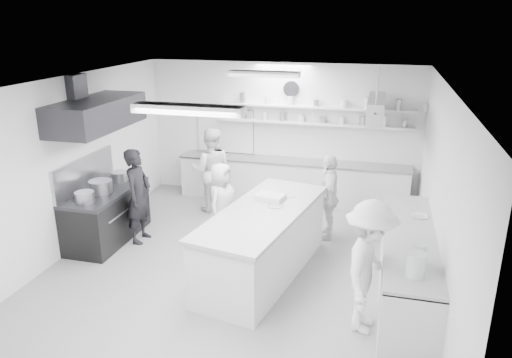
% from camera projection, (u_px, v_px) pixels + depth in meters
% --- Properties ---
extents(floor, '(6.00, 7.00, 0.02)m').
position_uv_depth(floor, '(237.00, 267.00, 8.06)').
color(floor, gray).
rests_on(floor, ground).
extents(ceiling, '(6.00, 7.00, 0.02)m').
position_uv_depth(ceiling, '(235.00, 83.00, 7.10)').
color(ceiling, white).
rests_on(ceiling, wall_back).
extents(wall_back, '(6.00, 0.04, 3.00)m').
position_uv_depth(wall_back, '(282.00, 131.00, 10.79)').
color(wall_back, silver).
rests_on(wall_back, floor).
extents(wall_front, '(6.00, 0.04, 3.00)m').
position_uv_depth(wall_front, '(123.00, 302.00, 4.37)').
color(wall_front, silver).
rests_on(wall_front, floor).
extents(wall_left, '(0.04, 7.00, 3.00)m').
position_uv_depth(wall_left, '(68.00, 166.00, 8.29)').
color(wall_left, silver).
rests_on(wall_left, floor).
extents(wall_right, '(0.04, 7.00, 3.00)m').
position_uv_depth(wall_right, '(440.00, 198.00, 6.86)').
color(wall_right, silver).
rests_on(wall_right, floor).
extents(stove, '(0.80, 1.80, 0.90)m').
position_uv_depth(stove, '(107.00, 217.00, 8.90)').
color(stove, black).
rests_on(stove, floor).
extents(exhaust_hood, '(0.85, 2.00, 0.50)m').
position_uv_depth(exhaust_hood, '(96.00, 114.00, 8.29)').
color(exhaust_hood, '#27272A').
rests_on(exhaust_hood, wall_left).
extents(back_counter, '(5.00, 0.60, 0.92)m').
position_uv_depth(back_counter, '(292.00, 181.00, 10.77)').
color(back_counter, silver).
rests_on(back_counter, floor).
extents(shelf_lower, '(4.20, 0.26, 0.04)m').
position_uv_depth(shelf_lower, '(313.00, 123.00, 10.42)').
color(shelf_lower, silver).
rests_on(shelf_lower, wall_back).
extents(shelf_upper, '(4.20, 0.26, 0.04)m').
position_uv_depth(shelf_upper, '(313.00, 107.00, 10.31)').
color(shelf_upper, silver).
rests_on(shelf_upper, wall_back).
extents(pass_through_window, '(1.30, 0.04, 1.00)m').
position_uv_depth(pass_through_window, '(226.00, 131.00, 11.10)').
color(pass_through_window, black).
rests_on(pass_through_window, wall_back).
extents(wall_clock, '(0.32, 0.05, 0.32)m').
position_uv_depth(wall_clock, '(291.00, 89.00, 10.40)').
color(wall_clock, white).
rests_on(wall_clock, wall_back).
extents(right_counter, '(0.74, 3.30, 0.94)m').
position_uv_depth(right_counter, '(407.00, 266.00, 7.09)').
color(right_counter, silver).
rests_on(right_counter, floor).
extents(pot_rack, '(0.30, 1.60, 0.40)m').
position_uv_depth(pot_rack, '(376.00, 108.00, 9.05)').
color(pot_rack, '#9B9C9F').
rests_on(pot_rack, ceiling).
extents(light_fixture_front, '(1.30, 0.25, 0.10)m').
position_uv_depth(light_fixture_front, '(188.00, 109.00, 5.47)').
color(light_fixture_front, silver).
rests_on(light_fixture_front, ceiling).
extents(light_fixture_rear, '(1.30, 0.25, 0.10)m').
position_uv_depth(light_fixture_rear, '(264.00, 74.00, 8.77)').
color(light_fixture_rear, silver).
rests_on(light_fixture_rear, ceiling).
extents(prep_island, '(1.57, 2.98, 1.04)m').
position_uv_depth(prep_island, '(263.00, 244.00, 7.68)').
color(prep_island, silver).
rests_on(prep_island, floor).
extents(stove_pot, '(0.41, 0.41, 0.27)m').
position_uv_depth(stove_pot, '(101.00, 188.00, 8.62)').
color(stove_pot, '#9B9C9F').
rests_on(stove_pot, stove).
extents(cook_stove, '(0.42, 0.64, 1.74)m').
position_uv_depth(cook_stove, '(138.00, 196.00, 8.73)').
color(cook_stove, black).
rests_on(cook_stove, floor).
extents(cook_back, '(1.01, 0.88, 1.78)m').
position_uv_depth(cook_back, '(211.00, 170.00, 10.12)').
color(cook_back, silver).
rests_on(cook_back, floor).
extents(cook_island_left, '(0.57, 0.78, 1.45)m').
position_uv_depth(cook_island_left, '(221.00, 202.00, 8.84)').
color(cook_island_left, silver).
rests_on(cook_island_left, floor).
extents(cook_island_right, '(0.51, 0.98, 1.59)m').
position_uv_depth(cook_island_right, '(328.00, 197.00, 8.89)').
color(cook_island_right, silver).
rests_on(cook_island_right, floor).
extents(cook_right, '(0.84, 1.25, 1.80)m').
position_uv_depth(cook_right, '(369.00, 267.00, 6.19)').
color(cook_right, silver).
rests_on(cook_right, floor).
extents(bowl_island_a, '(0.26, 0.26, 0.06)m').
position_uv_depth(bowl_island_a, '(275.00, 207.00, 7.67)').
color(bowl_island_a, '#9B9C9F').
rests_on(bowl_island_a, prep_island).
extents(bowl_island_b, '(0.26, 0.26, 0.06)m').
position_uv_depth(bowl_island_b, '(290.00, 197.00, 8.10)').
color(bowl_island_b, silver).
rests_on(bowl_island_b, prep_island).
extents(bowl_right, '(0.27, 0.27, 0.06)m').
position_uv_depth(bowl_right, '(419.00, 217.00, 7.55)').
color(bowl_right, silver).
rests_on(bowl_right, right_counter).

